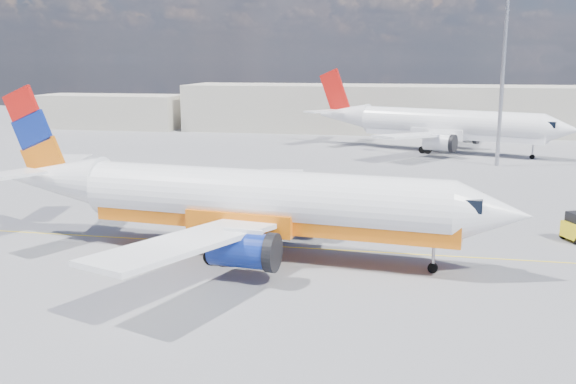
# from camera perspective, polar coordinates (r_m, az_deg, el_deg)

# --- Properties ---
(ground) EXTENTS (240.00, 240.00, 0.00)m
(ground) POSITION_cam_1_polar(r_m,az_deg,el_deg) (40.86, -3.15, -5.96)
(ground) COLOR slate
(ground) RESTS_ON ground
(taxi_line) EXTENTS (70.00, 0.15, 0.01)m
(taxi_line) POSITION_cam_1_polar(r_m,az_deg,el_deg) (43.64, -2.18, -4.79)
(taxi_line) COLOR yellow
(taxi_line) RESTS_ON ground
(terminal_main) EXTENTS (70.00, 14.00, 8.00)m
(terminal_main) POSITION_cam_1_polar(r_m,az_deg,el_deg) (113.12, 8.77, 7.34)
(terminal_main) COLOR beige
(terminal_main) RESTS_ON ground
(terminal_annex) EXTENTS (26.00, 10.00, 6.00)m
(terminal_annex) POSITION_cam_1_polar(r_m,az_deg,el_deg) (122.94, -15.46, 6.92)
(terminal_annex) COLOR beige
(terminal_annex) RESTS_ON ground
(main_jet) EXTENTS (35.50, 27.90, 10.76)m
(main_jet) POSITION_cam_1_polar(r_m,az_deg,el_deg) (40.81, -3.69, -0.78)
(main_jet) COLOR white
(main_jet) RESTS_ON ground
(second_jet) EXTENTS (36.24, 27.37, 11.10)m
(second_jet) POSITION_cam_1_polar(r_m,az_deg,el_deg) (89.59, 13.42, 5.84)
(second_jet) COLOR white
(second_jet) RESTS_ON ground
(traffic_cone) EXTENTS (0.34, 0.34, 0.48)m
(traffic_cone) POSITION_cam_1_polar(r_m,az_deg,el_deg) (43.90, -9.89, -4.55)
(traffic_cone) COLOR white
(traffic_cone) RESTS_ON ground
(floodlight_mast) EXTENTS (1.57, 1.57, 21.50)m
(floodlight_mast) POSITION_cam_1_polar(r_m,az_deg,el_deg) (79.00, 18.65, 11.48)
(floodlight_mast) COLOR #9898A0
(floodlight_mast) RESTS_ON ground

